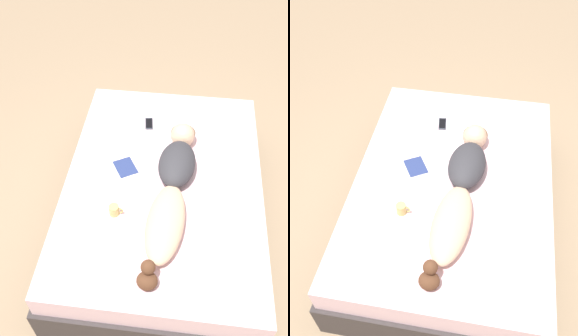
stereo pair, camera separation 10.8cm
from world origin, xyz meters
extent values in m
plane|color=#9E8466|center=(0.00, 0.00, 0.00)|extent=(12.00, 12.00, 0.00)
cube|color=#383333|center=(0.00, 0.00, 0.18)|extent=(1.58, 2.23, 0.35)
cube|color=silver|center=(0.00, 0.00, 0.46)|extent=(1.52, 2.17, 0.21)
ellipsoid|color=#DBB28E|center=(0.05, -0.46, 0.64)|extent=(0.32, 0.69, 0.15)
ellipsoid|color=#333338|center=(0.09, 0.08, 0.67)|extent=(0.32, 0.50, 0.20)
ellipsoid|color=brown|center=(0.12, 0.44, 0.67)|extent=(0.22, 0.21, 0.11)
sphere|color=#DBB28E|center=(0.12, 0.41, 0.67)|extent=(0.20, 0.20, 0.20)
cube|color=silver|center=(-0.52, -0.04, 0.57)|extent=(0.34, 0.36, 0.01)
cube|color=silver|center=(-0.32, 0.08, 0.57)|extent=(0.34, 0.36, 0.01)
cube|color=navy|center=(-0.32, 0.08, 0.58)|extent=(0.23, 0.24, 0.00)
cylinder|color=tan|center=(-0.33, -0.37, 0.61)|extent=(0.07, 0.07, 0.09)
cylinder|color=black|center=(-0.33, -0.37, 0.65)|extent=(0.06, 0.06, 0.01)
torus|color=tan|center=(-0.29, -0.37, 0.61)|extent=(0.06, 0.01, 0.06)
cube|color=#333842|center=(-0.19, 0.63, 0.57)|extent=(0.08, 0.16, 0.01)
cube|color=black|center=(-0.19, 0.63, 0.58)|extent=(0.07, 0.13, 0.00)
ellipsoid|color=brown|center=(-0.03, -0.89, 0.62)|extent=(0.14, 0.12, 0.12)
sphere|color=brown|center=(-0.03, -0.85, 0.71)|extent=(0.09, 0.09, 0.09)
camera|label=1|loc=(0.09, -2.01, 2.90)|focal=42.00mm
camera|label=2|loc=(0.20, -1.99, 2.90)|focal=42.00mm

